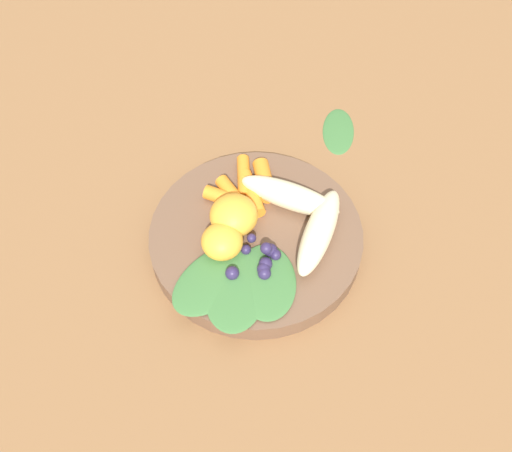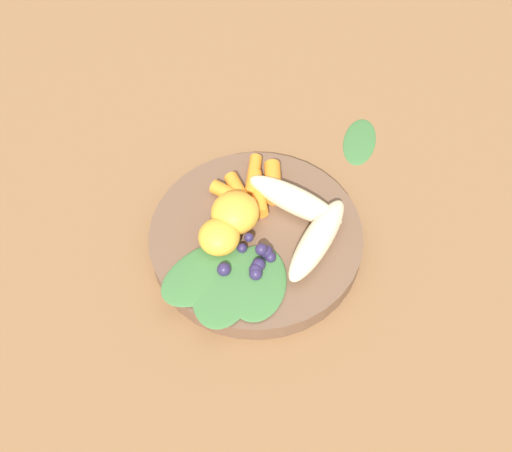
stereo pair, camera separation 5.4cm
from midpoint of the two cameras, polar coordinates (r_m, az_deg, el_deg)
The scene contains 16 objects.
ground_plane at distance 0.63m, azimuth -2.44°, elevation -1.93°, with size 2.40×2.40×0.00m, color brown.
bowl at distance 0.62m, azimuth -2.47°, elevation -1.33°, with size 0.24×0.24×0.02m, color brown.
banana_peeled_left at distance 0.62m, azimuth 0.86°, elevation 3.03°, with size 0.12×0.03×0.03m, color beige.
banana_peeled_right at distance 0.60m, azimuth 3.88°, elevation -0.73°, with size 0.12×0.03×0.03m, color beige.
orange_segment_near at distance 0.59m, azimuth -6.10°, elevation -1.72°, with size 0.04×0.04×0.03m, color #F4A833.
orange_segment_far at distance 0.60m, azimuth -4.84°, elevation 0.93°, with size 0.05×0.05×0.04m, color #F4A833.
carrot_front at distance 0.65m, azimuth -1.53°, elevation 4.53°, with size 0.02×0.02×0.05m, color orange.
carrot_mid_left at distance 0.64m, azimuth -2.88°, elevation 3.23°, with size 0.02×0.02×0.06m, color orange.
carrot_mid_right at distance 0.65m, azimuth -3.64°, elevation 4.88°, with size 0.01×0.01×0.06m, color orange.
carrot_rear at distance 0.63m, azimuth -4.57°, elevation 2.71°, with size 0.02×0.02×0.06m, color orange.
carrot_small at distance 0.63m, azimuth -5.27°, elevation 2.60°, with size 0.02×0.02×0.06m, color orange.
blueberry_pile at distance 0.58m, azimuth -2.24°, elevation -3.71°, with size 0.06×0.05×0.02m.
kale_leaf_left at distance 0.58m, azimuth -6.83°, elevation -5.50°, with size 0.11×0.06×0.01m, color #3D7038.
kale_leaf_right at distance 0.57m, azimuth -4.80°, elevation -6.75°, with size 0.10×0.06×0.01m, color #3D7038.
kale_leaf_rear at distance 0.58m, azimuth -1.66°, elevation -5.84°, with size 0.09×0.06×0.01m, color #3D7038.
kale_leaf_stray at distance 0.75m, azimuth 6.35°, elevation 9.60°, with size 0.08×0.04×0.01m, color #3D7038.
Camera 1 is at (-0.25, -0.25, 0.53)m, focal length 39.24 mm.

